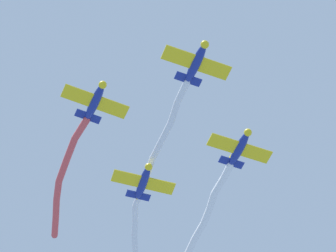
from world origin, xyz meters
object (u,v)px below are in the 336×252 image
airplane_left_wing (239,148)px  airplane_slot (143,182)px  airplane_lead (196,62)px  airplane_right_wing (95,101)px

airplane_left_wing → airplane_slot: size_ratio=0.97×
airplane_lead → airplane_left_wing: 11.90m
airplane_right_wing → airplane_left_wing: bearing=86.4°
airplane_left_wing → airplane_right_wing: (13.41, 10.16, 0.70)m
airplane_right_wing → airplane_slot: (-1.61, -11.78, -0.50)m
airplane_left_wing → airplane_slot: 11.91m
airplane_right_wing → airplane_slot: airplane_right_wing is taller
airplane_slot → airplane_right_wing: bearing=-41.6°
airplane_lead → airplane_slot: 16.83m
airplane_lead → airplane_right_wing: 11.90m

